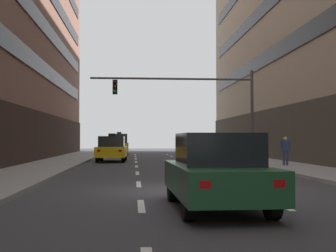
# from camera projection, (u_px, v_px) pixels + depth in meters

# --- Properties ---
(ground_plane) EXTENTS (120.00, 120.00, 0.00)m
(ground_plane) POSITION_uv_depth(u_px,v_px,m) (193.00, 190.00, 13.49)
(ground_plane) COLOR #38383D
(lane_stripe_l1_s3) EXTENTS (0.16, 2.00, 0.01)m
(lane_stripe_l1_s3) POSITION_uv_depth(u_px,v_px,m) (141.00, 206.00, 10.38)
(lane_stripe_l1_s3) COLOR silver
(lane_stripe_l1_s3) RESTS_ON ground
(lane_stripe_l1_s4) EXTENTS (0.16, 2.00, 0.01)m
(lane_stripe_l1_s4) POSITION_uv_depth(u_px,v_px,m) (139.00, 184.00, 15.36)
(lane_stripe_l1_s4) COLOR silver
(lane_stripe_l1_s4) RESTS_ON ground
(lane_stripe_l1_s5) EXTENTS (0.16, 2.00, 0.01)m
(lane_stripe_l1_s5) POSITION_uv_depth(u_px,v_px,m) (137.00, 173.00, 20.35)
(lane_stripe_l1_s5) COLOR silver
(lane_stripe_l1_s5) RESTS_ON ground
(lane_stripe_l1_s6) EXTENTS (0.16, 2.00, 0.01)m
(lane_stripe_l1_s6) POSITION_uv_depth(u_px,v_px,m) (137.00, 166.00, 25.33)
(lane_stripe_l1_s6) COLOR silver
(lane_stripe_l1_s6) RESTS_ON ground
(lane_stripe_l1_s7) EXTENTS (0.16, 2.00, 0.01)m
(lane_stripe_l1_s7) POSITION_uv_depth(u_px,v_px,m) (136.00, 162.00, 30.31)
(lane_stripe_l1_s7) COLOR silver
(lane_stripe_l1_s7) RESTS_ON ground
(lane_stripe_l1_s8) EXTENTS (0.16, 2.00, 0.01)m
(lane_stripe_l1_s8) POSITION_uv_depth(u_px,v_px,m) (136.00, 159.00, 35.30)
(lane_stripe_l1_s8) COLOR silver
(lane_stripe_l1_s8) RESTS_ON ground
(lane_stripe_l1_s9) EXTENTS (0.16, 2.00, 0.01)m
(lane_stripe_l1_s9) POSITION_uv_depth(u_px,v_px,m) (135.00, 156.00, 40.28)
(lane_stripe_l1_s9) COLOR silver
(lane_stripe_l1_s9) RESTS_ON ground
(lane_stripe_l1_s10) EXTENTS (0.16, 2.00, 0.01)m
(lane_stripe_l1_s10) POSITION_uv_depth(u_px,v_px,m) (135.00, 154.00, 45.26)
(lane_stripe_l1_s10) COLOR silver
(lane_stripe_l1_s10) RESTS_ON ground
(lane_stripe_l2_s3) EXTENTS (0.16, 2.00, 0.01)m
(lane_stripe_l2_s3) POSITION_uv_depth(u_px,v_px,m) (278.00, 204.00, 10.63)
(lane_stripe_l2_s3) COLOR silver
(lane_stripe_l2_s3) RESTS_ON ground
(lane_stripe_l2_s4) EXTENTS (0.16, 2.00, 0.01)m
(lane_stripe_l2_s4) POSITION_uv_depth(u_px,v_px,m) (232.00, 183.00, 15.61)
(lane_stripe_l2_s4) COLOR silver
(lane_stripe_l2_s4) RESTS_ON ground
(lane_stripe_l2_s5) EXTENTS (0.16, 2.00, 0.01)m
(lane_stripe_l2_s5) POSITION_uv_depth(u_px,v_px,m) (208.00, 173.00, 20.59)
(lane_stripe_l2_s5) COLOR silver
(lane_stripe_l2_s5) RESTS_ON ground
(lane_stripe_l2_s6) EXTENTS (0.16, 2.00, 0.01)m
(lane_stripe_l2_s6) POSITION_uv_depth(u_px,v_px,m) (194.00, 166.00, 25.58)
(lane_stripe_l2_s6) COLOR silver
(lane_stripe_l2_s6) RESTS_ON ground
(lane_stripe_l2_s7) EXTENTS (0.16, 2.00, 0.01)m
(lane_stripe_l2_s7) POSITION_uv_depth(u_px,v_px,m) (184.00, 162.00, 30.56)
(lane_stripe_l2_s7) COLOR silver
(lane_stripe_l2_s7) RESTS_ON ground
(lane_stripe_l2_s8) EXTENTS (0.16, 2.00, 0.01)m
(lane_stripe_l2_s8) POSITION_uv_depth(u_px,v_px,m) (177.00, 159.00, 35.54)
(lane_stripe_l2_s8) COLOR silver
(lane_stripe_l2_s8) RESTS_ON ground
(lane_stripe_l2_s9) EXTENTS (0.16, 2.00, 0.01)m
(lane_stripe_l2_s9) POSITION_uv_depth(u_px,v_px,m) (171.00, 156.00, 40.53)
(lane_stripe_l2_s9) COLOR silver
(lane_stripe_l2_s9) RESTS_ON ground
(lane_stripe_l2_s10) EXTENTS (0.16, 2.00, 0.01)m
(lane_stripe_l2_s10) POSITION_uv_depth(u_px,v_px,m) (167.00, 154.00, 45.51)
(lane_stripe_l2_s10) COLOR silver
(lane_stripe_l2_s10) RESTS_ON ground
(taxi_driving_0) EXTENTS (2.05, 4.67, 1.92)m
(taxi_driving_0) POSITION_uv_depth(u_px,v_px,m) (112.00, 149.00, 30.82)
(taxi_driving_0) COLOR black
(taxi_driving_0) RESTS_ON ground
(car_driving_1) EXTENTS (1.96, 4.49, 1.67)m
(car_driving_1) POSITION_uv_depth(u_px,v_px,m) (216.00, 172.00, 9.84)
(car_driving_1) COLOR black
(car_driving_1) RESTS_ON ground
(taxi_driving_2) EXTENTS (1.82, 4.23, 2.21)m
(taxi_driving_2) POSITION_uv_depth(u_px,v_px,m) (119.00, 145.00, 42.96)
(taxi_driving_2) COLOR black
(taxi_driving_2) RESTS_ON ground
(traffic_signal_0) EXTENTS (9.66, 0.35, 5.51)m
(traffic_signal_0) POSITION_uv_depth(u_px,v_px,m) (199.00, 98.00, 26.59)
(traffic_signal_0) COLOR #4C4C51
(traffic_signal_0) RESTS_ON sidewalk_right
(pedestrian_0) EXTENTS (0.52, 0.27, 1.53)m
(pedestrian_0) POSITION_uv_depth(u_px,v_px,m) (285.00, 149.00, 24.22)
(pedestrian_0) COLOR #383D59
(pedestrian_0) RESTS_ON sidewalk_right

